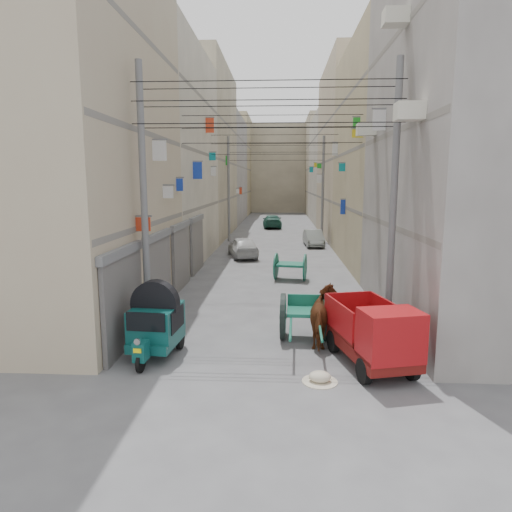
# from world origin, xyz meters

# --- Properties ---
(ground) EXTENTS (140.00, 140.00, 0.00)m
(ground) POSITION_xyz_m (0.00, 0.00, 0.00)
(ground) COLOR #4D4D50
(ground) RESTS_ON ground
(building_row_left) EXTENTS (8.00, 62.00, 14.00)m
(building_row_left) POSITION_xyz_m (-8.00, 34.13, 6.46)
(building_row_left) COLOR tan
(building_row_left) RESTS_ON ground
(building_row_right) EXTENTS (8.00, 62.00, 14.00)m
(building_row_right) POSITION_xyz_m (8.00, 34.13, 6.46)
(building_row_right) COLOR gray
(building_row_right) RESTS_ON ground
(end_cap_building) EXTENTS (22.00, 10.00, 13.00)m
(end_cap_building) POSITION_xyz_m (0.00, 66.00, 6.50)
(end_cap_building) COLOR #B0A58B
(end_cap_building) RESTS_ON ground
(shutters_left) EXTENTS (0.18, 14.40, 2.88)m
(shutters_left) POSITION_xyz_m (-3.92, 10.38, 1.49)
(shutters_left) COLOR #4B4B50
(shutters_left) RESTS_ON ground
(signboards) EXTENTS (8.22, 40.52, 5.67)m
(signboards) POSITION_xyz_m (-0.01, 21.66, 3.43)
(signboards) COLOR #1A9422
(signboards) RESTS_ON ground
(ac_units) EXTENTS (0.70, 6.55, 3.35)m
(ac_units) POSITION_xyz_m (3.65, 7.67, 7.43)
(ac_units) COLOR beige
(ac_units) RESTS_ON ground
(utility_poles) EXTENTS (7.40, 22.20, 8.00)m
(utility_poles) POSITION_xyz_m (0.00, 17.00, 4.00)
(utility_poles) COLOR slate
(utility_poles) RESTS_ON ground
(overhead_cables) EXTENTS (7.40, 22.52, 1.12)m
(overhead_cables) POSITION_xyz_m (0.00, 14.40, 6.77)
(overhead_cables) COLOR black
(overhead_cables) RESTS_ON ground
(auto_rickshaw) EXTENTS (1.40, 2.27, 1.57)m
(auto_rickshaw) POSITION_xyz_m (-2.91, 4.37, 0.92)
(auto_rickshaw) COLOR black
(auto_rickshaw) RESTS_ON ground
(tonga_cart) EXTENTS (1.49, 3.07, 1.37)m
(tonga_cart) POSITION_xyz_m (1.13, 5.83, 0.71)
(tonga_cart) COLOR black
(tonga_cart) RESTS_ON ground
(mini_truck) EXTENTS (2.06, 3.31, 1.73)m
(mini_truck) POSITION_xyz_m (2.78, 3.65, 0.83)
(mini_truck) COLOR black
(mini_truck) RESTS_ON ground
(second_cart) EXTENTS (1.64, 1.50, 1.28)m
(second_cart) POSITION_xyz_m (0.89, 14.04, 0.68)
(second_cart) COLOR #145B45
(second_cart) RESTS_ON ground
(feed_sack) EXTENTS (0.52, 0.42, 0.26)m
(feed_sack) POSITION_xyz_m (1.35, 2.91, 0.13)
(feed_sack) COLOR beige
(feed_sack) RESTS_ON ground
(horse) EXTENTS (0.99, 1.96, 1.62)m
(horse) POSITION_xyz_m (1.70, 5.51, 0.81)
(horse) COLOR maroon
(horse) RESTS_ON ground
(distant_car_white) EXTENTS (2.38, 4.02, 1.28)m
(distant_car_white) POSITION_xyz_m (-1.90, 20.50, 0.64)
(distant_car_white) COLOR #BABABA
(distant_car_white) RESTS_ON ground
(distant_car_grey) EXTENTS (1.44, 3.59, 1.16)m
(distant_car_grey) POSITION_xyz_m (2.80, 25.67, 0.58)
(distant_car_grey) COLOR slate
(distant_car_grey) RESTS_ON ground
(distant_car_green) EXTENTS (2.07, 4.53, 1.29)m
(distant_car_green) POSITION_xyz_m (-0.43, 38.67, 0.64)
(distant_car_green) COLOR #1A4C3D
(distant_car_green) RESTS_ON ground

